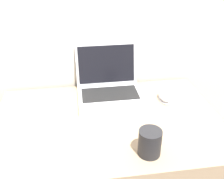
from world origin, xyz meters
TOP-DOWN VIEW (x-y plane):
  - desk at (0.00, 0.34)m, footprint 1.02×0.68m
  - laptop at (0.04, 0.56)m, footprint 0.33×0.32m
  - drink_cup at (0.12, 0.10)m, footprint 0.09×0.09m
  - computer_mouse at (0.31, 0.47)m, footprint 0.06×0.11m

SIDE VIEW (x-z plane):
  - desk at x=0.00m, z-range 0.00..0.71m
  - computer_mouse at x=0.31m, z-range 0.71..0.75m
  - laptop at x=0.04m, z-range 0.64..0.88m
  - drink_cup at x=0.12m, z-range 0.71..0.82m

